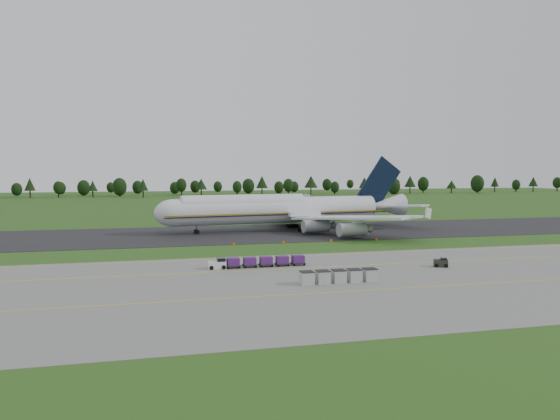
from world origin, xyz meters
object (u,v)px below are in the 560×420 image
object	(u,v)px
uld_row	(339,276)
edge_markers	(308,242)
utility_cart	(441,263)
aircraft	(283,209)
baggage_train	(256,262)

from	to	relation	value
uld_row	edge_markers	size ratio (longest dim) A/B	0.34
utility_cart	uld_row	distance (m)	22.35
aircraft	utility_cart	distance (m)	60.07
aircraft	baggage_train	xyz separation A→B (m)	(-17.64, -51.32, -4.74)
edge_markers	baggage_train	bearing A→B (deg)	-122.72
uld_row	aircraft	bearing A→B (deg)	82.66
aircraft	baggage_train	bearing A→B (deg)	-108.97
aircraft	utility_cart	bearing A→B (deg)	-78.10
edge_markers	aircraft	bearing A→B (deg)	88.56
aircraft	baggage_train	world-z (taller)	aircraft
aircraft	uld_row	bearing A→B (deg)	-97.34
utility_cart	edge_markers	bearing A→B (deg)	111.04
utility_cart	edge_markers	size ratio (longest dim) A/B	0.08
uld_row	edge_markers	distance (m)	42.38
utility_cart	uld_row	bearing A→B (deg)	-159.31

